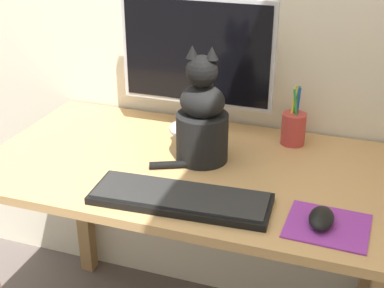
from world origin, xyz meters
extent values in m
cube|color=tan|center=(0.00, 0.00, 0.70)|extent=(1.14, 0.64, 0.02)
cube|color=olive|center=(-0.53, 0.28, 0.34)|extent=(0.05, 0.05, 0.68)
cube|color=olive|center=(0.53, 0.28, 0.34)|extent=(0.05, 0.05, 0.68)
cylinder|color=#B2B2B7|center=(-0.05, 0.22, 0.71)|extent=(0.17, 0.17, 0.01)
cylinder|color=#B2B2B7|center=(-0.05, 0.22, 0.76)|extent=(0.04, 0.04, 0.08)
cube|color=#B2B2B7|center=(-0.05, 0.22, 0.96)|extent=(0.47, 0.02, 0.33)
cube|color=black|center=(-0.05, 0.21, 0.96)|extent=(0.45, 0.00, 0.30)
cube|color=black|center=(0.05, -0.20, 0.72)|extent=(0.45, 0.17, 0.02)
cube|color=black|center=(0.05, -0.20, 0.73)|extent=(0.43, 0.15, 0.01)
cube|color=purple|center=(0.40, -0.19, 0.71)|extent=(0.19, 0.17, 0.00)
ellipsoid|color=black|center=(0.38, -0.19, 0.73)|extent=(0.06, 0.10, 0.03)
cylinder|color=black|center=(0.02, 0.04, 0.78)|extent=(0.16, 0.16, 0.14)
ellipsoid|color=black|center=(0.02, 0.04, 0.88)|extent=(0.13, 0.11, 0.09)
sphere|color=black|center=(0.03, 0.03, 0.97)|extent=(0.09, 0.09, 0.09)
cone|color=black|center=(0.00, 0.02, 1.02)|extent=(0.04, 0.04, 0.03)
cone|color=black|center=(0.05, 0.03, 1.02)|extent=(0.04, 0.04, 0.03)
cylinder|color=black|center=(-0.01, -0.03, 0.72)|extent=(0.18, 0.10, 0.02)
cylinder|color=#B23833|center=(0.25, 0.22, 0.76)|extent=(0.07, 0.07, 0.10)
cylinder|color=green|center=(0.25, 0.21, 0.82)|extent=(0.03, 0.02, 0.14)
cylinder|color=#1E47B2|center=(0.26, 0.23, 0.82)|extent=(0.01, 0.02, 0.14)
cylinder|color=yellow|center=(0.24, 0.23, 0.82)|extent=(0.02, 0.03, 0.14)
cylinder|color=green|center=(0.25, 0.24, 0.82)|extent=(0.03, 0.01, 0.14)
camera|label=1|loc=(0.44, -1.25, 1.40)|focal=50.00mm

